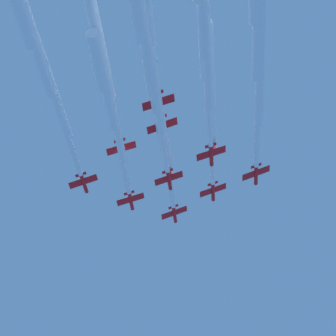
% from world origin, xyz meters
% --- Properties ---
extents(jet_lead, '(36.10, 61.87, 4.50)m').
position_xyz_m(jet_lead, '(-8.93, -16.05, 185.69)').
color(jet_lead, red).
extents(jet_port_inner, '(35.32, 62.63, 4.41)m').
position_xyz_m(jet_port_inner, '(-23.94, -19.53, 184.51)').
color(jet_port_inner, red).
extents(jet_starboard_inner, '(34.94, 61.78, 4.50)m').
position_xyz_m(jet_starboard_inner, '(-1.85, -30.52, 186.31)').
color(jet_starboard_inner, red).
extents(jet_port_mid, '(39.45, 66.73, 4.45)m').
position_xyz_m(jet_port_mid, '(-20.37, -36.72, 184.01)').
color(jet_port_mid, red).
extents(jet_starboard_mid, '(39.47, 66.98, 4.45)m').
position_xyz_m(jet_starboard_mid, '(-42.24, -25.32, 184.52)').
color(jet_starboard_mid, red).
extents(jet_port_outer, '(40.99, 70.01, 4.51)m').
position_xyz_m(jet_port_outer, '(0.47, -50.41, 184.21)').
color(jet_port_outer, red).
extents(jet_starboard_outer, '(40.27, 72.08, 4.40)m').
position_xyz_m(jet_starboard_outer, '(-36.42, -43.17, 187.76)').
color(jet_starboard_outer, red).
extents(jet_trail_port, '(38.34, 66.64, 4.44)m').
position_xyz_m(jet_trail_port, '(-13.33, -51.19, 184.11)').
color(jet_trail_port, red).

